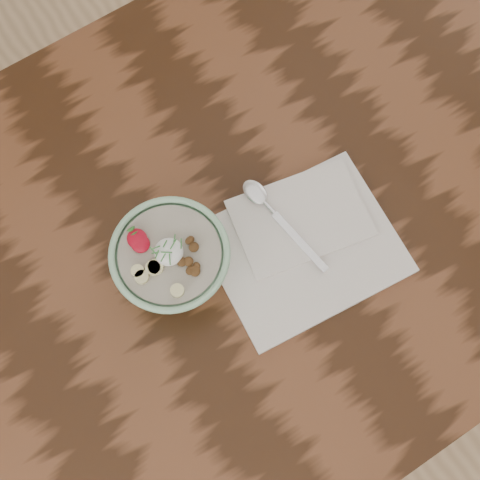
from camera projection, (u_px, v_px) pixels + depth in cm
name	position (u px, v px, depth cm)	size (l,w,h in cm)	color
table	(260.00, 225.00, 115.44)	(160.00, 90.00, 75.00)	black
breakfast_bowl	(172.00, 261.00, 97.77)	(17.37, 17.37, 11.48)	#91C39A
napkin	(303.00, 242.00, 104.00)	(29.89, 25.67, 1.72)	silver
spoon	(266.00, 204.00, 104.41)	(4.57, 19.17, 1.00)	silver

